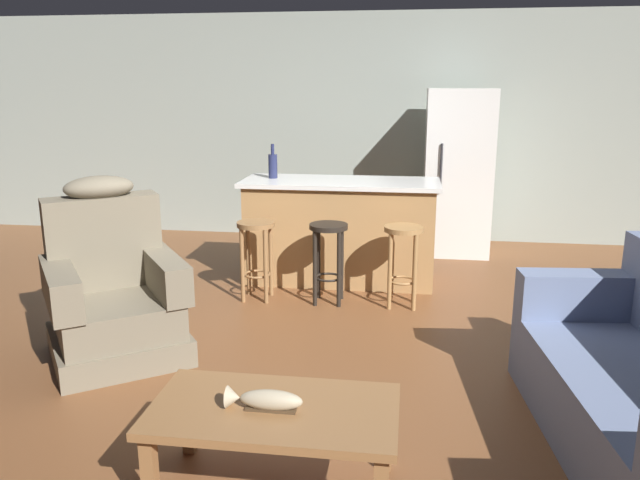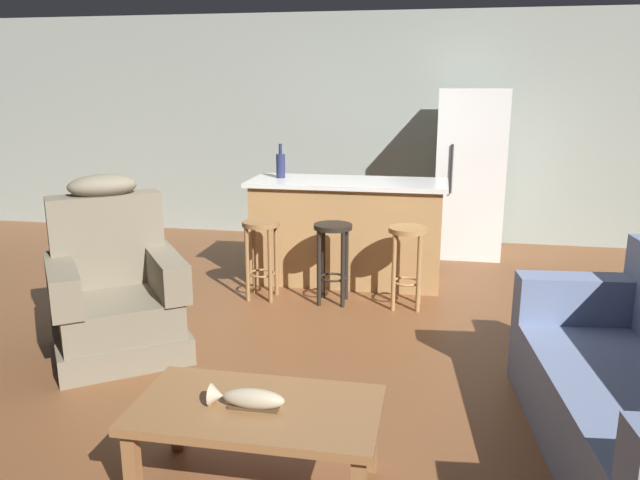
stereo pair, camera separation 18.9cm
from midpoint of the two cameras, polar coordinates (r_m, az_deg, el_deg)
ground_plane at (r=4.67m, az=-1.20°, el=-8.67°), size 12.00×12.00×0.00m
back_wall at (r=7.42m, az=2.71°, el=10.18°), size 12.00×0.05×2.60m
coffee_table at (r=2.89m, az=-6.17°, el=-15.89°), size 1.10×0.60×0.42m
fish_figurine at (r=2.83m, az=-7.13°, el=-14.33°), size 0.34×0.10×0.10m
recliner_near_lamp at (r=4.49m, az=-19.55°, el=-4.68°), size 1.17×1.17×1.20m
kitchen_island at (r=5.79m, az=0.93°, el=0.85°), size 1.80×0.70×0.95m
bar_stool_left at (r=5.32m, az=-6.85°, el=-0.53°), size 0.32×0.32×0.68m
bar_stool_middle at (r=5.19m, az=-0.26°, el=-0.78°), size 0.32×0.32×0.68m
bar_stool_right at (r=5.14m, az=6.56°, el=-1.03°), size 0.32×0.32×0.68m
refrigerator at (r=6.87m, az=11.68°, el=6.07°), size 0.70×0.69×1.76m
bottle_tall_green at (r=5.85m, az=-5.26°, el=6.82°), size 0.08×0.08×0.32m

